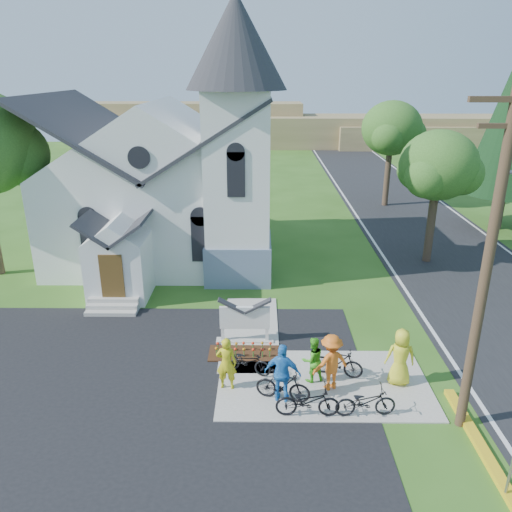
{
  "coord_description": "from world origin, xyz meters",
  "views": [
    {
      "loc": [
        -0.62,
        -13.63,
        9.84
      ],
      "look_at": [
        -0.79,
        5.0,
        2.87
      ],
      "focal_mm": 35.0,
      "sensor_mm": 36.0,
      "label": 1
    }
  ],
  "objects_px": {
    "cyclist_1": "(313,360)",
    "bike_3": "(338,362)",
    "bike_4": "(366,402)",
    "bike_0": "(247,361)",
    "cyclist_4": "(400,357)",
    "bike_1": "(283,385)",
    "utility_pole": "(492,253)",
    "church_sign": "(245,318)",
    "cyclist_0": "(226,363)",
    "cyclist_3": "(331,362)",
    "bike_2": "(308,401)",
    "cyclist_2": "(283,373)"
  },
  "relations": [
    {
      "from": "cyclist_1",
      "to": "bike_3",
      "type": "relative_size",
      "value": 0.93
    },
    {
      "from": "cyclist_1",
      "to": "bike_4",
      "type": "height_order",
      "value": "cyclist_1"
    },
    {
      "from": "bike_0",
      "to": "cyclist_4",
      "type": "height_order",
      "value": "cyclist_4"
    },
    {
      "from": "bike_1",
      "to": "bike_4",
      "type": "xyz_separation_m",
      "value": [
        2.44,
        -0.73,
        -0.04
      ]
    },
    {
      "from": "utility_pole",
      "to": "bike_1",
      "type": "distance_m",
      "value": 7.22
    },
    {
      "from": "cyclist_1",
      "to": "bike_4",
      "type": "relative_size",
      "value": 0.87
    },
    {
      "from": "church_sign",
      "to": "cyclist_0",
      "type": "distance_m",
      "value": 3.04
    },
    {
      "from": "utility_pole",
      "to": "cyclist_0",
      "type": "height_order",
      "value": "utility_pole"
    },
    {
      "from": "church_sign",
      "to": "cyclist_3",
      "type": "relative_size",
      "value": 1.14
    },
    {
      "from": "church_sign",
      "to": "bike_0",
      "type": "relative_size",
      "value": 1.27
    },
    {
      "from": "utility_pole",
      "to": "cyclist_1",
      "type": "xyz_separation_m",
      "value": [
        -4.24,
        2.14,
        -4.56
      ]
    },
    {
      "from": "bike_3",
      "to": "bike_0",
      "type": "bearing_deg",
      "value": 104.45
    },
    {
      "from": "bike_0",
      "to": "bike_4",
      "type": "height_order",
      "value": "bike_4"
    },
    {
      "from": "church_sign",
      "to": "cyclist_1",
      "type": "relative_size",
      "value": 1.38
    },
    {
      "from": "cyclist_0",
      "to": "bike_0",
      "type": "xyz_separation_m",
      "value": [
        0.64,
        0.86,
        -0.46
      ]
    },
    {
      "from": "utility_pole",
      "to": "cyclist_4",
      "type": "distance_m",
      "value": 5.0
    },
    {
      "from": "bike_0",
      "to": "bike_3",
      "type": "height_order",
      "value": "bike_3"
    },
    {
      "from": "bike_2",
      "to": "cyclist_4",
      "type": "height_order",
      "value": "cyclist_4"
    },
    {
      "from": "bike_0",
      "to": "bike_2",
      "type": "xyz_separation_m",
      "value": [
        1.87,
        -2.26,
        0.05
      ]
    },
    {
      "from": "church_sign",
      "to": "bike_1",
      "type": "bearing_deg",
      "value": -70.25
    },
    {
      "from": "bike_0",
      "to": "bike_1",
      "type": "distance_m",
      "value": 1.9
    },
    {
      "from": "church_sign",
      "to": "cyclist_0",
      "type": "relative_size",
      "value": 1.21
    },
    {
      "from": "bike_2",
      "to": "cyclist_3",
      "type": "height_order",
      "value": "cyclist_3"
    },
    {
      "from": "church_sign",
      "to": "cyclist_1",
      "type": "height_order",
      "value": "church_sign"
    },
    {
      "from": "bike_1",
      "to": "bike_3",
      "type": "bearing_deg",
      "value": -39.94
    },
    {
      "from": "cyclist_3",
      "to": "cyclist_1",
      "type": "bearing_deg",
      "value": -61.53
    },
    {
      "from": "cyclist_0",
      "to": "bike_0",
      "type": "bearing_deg",
      "value": -122.76
    },
    {
      "from": "bike_0",
      "to": "cyclist_2",
      "type": "height_order",
      "value": "cyclist_2"
    },
    {
      "from": "cyclist_0",
      "to": "church_sign",
      "type": "bearing_deg",
      "value": -95.44
    },
    {
      "from": "cyclist_1",
      "to": "bike_4",
      "type": "bearing_deg",
      "value": 108.32
    },
    {
      "from": "church_sign",
      "to": "bike_0",
      "type": "xyz_separation_m",
      "value": [
        0.14,
        -2.14,
        -0.52
      ]
    },
    {
      "from": "cyclist_1",
      "to": "cyclist_0",
      "type": "bearing_deg",
      "value": -11.31
    },
    {
      "from": "cyclist_0",
      "to": "bike_2",
      "type": "relative_size",
      "value": 0.94
    },
    {
      "from": "church_sign",
      "to": "bike_3",
      "type": "relative_size",
      "value": 1.29
    },
    {
      "from": "bike_0",
      "to": "cyclist_2",
      "type": "relative_size",
      "value": 0.88
    },
    {
      "from": "cyclist_3",
      "to": "cyclist_4",
      "type": "bearing_deg",
      "value": 163.42
    },
    {
      "from": "cyclist_0",
      "to": "cyclist_1",
      "type": "bearing_deg",
      "value": -167.3
    },
    {
      "from": "cyclist_1",
      "to": "bike_1",
      "type": "height_order",
      "value": "cyclist_1"
    },
    {
      "from": "bike_2",
      "to": "bike_3",
      "type": "bearing_deg",
      "value": -29.57
    },
    {
      "from": "church_sign",
      "to": "cyclist_3",
      "type": "xyz_separation_m",
      "value": [
        2.87,
        -2.98,
        -0.01
      ]
    },
    {
      "from": "cyclist_3",
      "to": "bike_3",
      "type": "distance_m",
      "value": 0.9
    },
    {
      "from": "church_sign",
      "to": "bike_1",
      "type": "xyz_separation_m",
      "value": [
        1.31,
        -3.64,
        -0.45
      ]
    },
    {
      "from": "cyclist_3",
      "to": "cyclist_4",
      "type": "distance_m",
      "value": 2.32
    },
    {
      "from": "bike_2",
      "to": "cyclist_2",
      "type": "bearing_deg",
      "value": 44.46
    },
    {
      "from": "cyclist_4",
      "to": "church_sign",
      "type": "bearing_deg",
      "value": -23.52
    },
    {
      "from": "cyclist_0",
      "to": "bike_4",
      "type": "relative_size",
      "value": 0.99
    },
    {
      "from": "cyclist_0",
      "to": "cyclist_2",
      "type": "xyz_separation_m",
      "value": [
        1.79,
        -0.66,
        0.07
      ]
    },
    {
      "from": "bike_3",
      "to": "cyclist_4",
      "type": "height_order",
      "value": "cyclist_4"
    },
    {
      "from": "cyclist_1",
      "to": "cyclist_2",
      "type": "height_order",
      "value": "cyclist_2"
    },
    {
      "from": "church_sign",
      "to": "cyclist_0",
      "type": "height_order",
      "value": "cyclist_0"
    }
  ]
}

